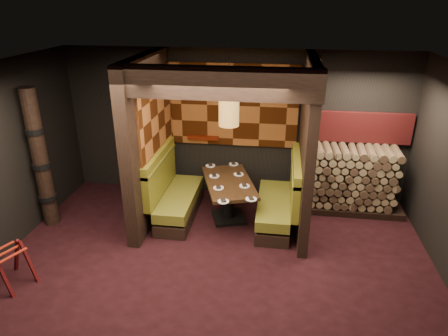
% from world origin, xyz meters
% --- Properties ---
extents(floor, '(6.50, 5.50, 0.02)m').
position_xyz_m(floor, '(0.00, 0.00, -0.01)').
color(floor, black).
rests_on(floor, ground).
extents(ceiling, '(6.50, 5.50, 0.02)m').
position_xyz_m(ceiling, '(0.00, 0.00, 2.86)').
color(ceiling, black).
rests_on(ceiling, ground).
extents(wall_back, '(6.50, 0.02, 2.85)m').
position_xyz_m(wall_back, '(0.00, 2.76, 1.43)').
color(wall_back, black).
rests_on(wall_back, ground).
extents(partition_left, '(0.20, 2.20, 2.85)m').
position_xyz_m(partition_left, '(-1.35, 1.65, 1.43)').
color(partition_left, black).
rests_on(partition_left, floor).
extents(partition_right, '(0.15, 2.10, 2.85)m').
position_xyz_m(partition_right, '(1.30, 1.70, 1.43)').
color(partition_right, black).
rests_on(partition_right, floor).
extents(header_beam, '(2.85, 0.18, 0.44)m').
position_xyz_m(header_beam, '(-0.02, 0.70, 2.63)').
color(header_beam, black).
rests_on(header_beam, partition_left).
extents(tapa_back_panel, '(2.40, 0.06, 1.55)m').
position_xyz_m(tapa_back_panel, '(-0.02, 2.71, 1.82)').
color(tapa_back_panel, '#965224').
rests_on(tapa_back_panel, wall_back).
extents(tapa_side_panel, '(0.04, 1.85, 1.45)m').
position_xyz_m(tapa_side_panel, '(-1.23, 1.82, 1.85)').
color(tapa_side_panel, '#965224').
rests_on(tapa_side_panel, partition_left).
extents(lacquer_shelf, '(0.60, 0.12, 0.07)m').
position_xyz_m(lacquer_shelf, '(-0.60, 2.65, 1.18)').
color(lacquer_shelf, '#591507').
rests_on(lacquer_shelf, wall_back).
extents(booth_bench_left, '(0.68, 1.60, 1.14)m').
position_xyz_m(booth_bench_left, '(-0.96, 1.65, 0.40)').
color(booth_bench_left, black).
rests_on(booth_bench_left, floor).
extents(booth_bench_right, '(0.68, 1.60, 1.14)m').
position_xyz_m(booth_bench_right, '(0.93, 1.65, 0.40)').
color(booth_bench_right, black).
rests_on(booth_bench_right, floor).
extents(dining_table, '(1.16, 1.58, 0.75)m').
position_xyz_m(dining_table, '(0.03, 1.67, 0.51)').
color(dining_table, black).
rests_on(dining_table, floor).
extents(place_settings, '(1.05, 1.70, 0.03)m').
position_xyz_m(place_settings, '(0.03, 1.67, 0.76)').
color(place_settings, white).
rests_on(place_settings, dining_table).
extents(pendant_lamp, '(0.33, 0.33, 1.08)m').
position_xyz_m(pendant_lamp, '(0.03, 1.62, 1.99)').
color(pendant_lamp, olive).
rests_on(pendant_lamp, ceiling).
extents(luggage_rack, '(0.70, 0.61, 0.63)m').
position_xyz_m(luggage_rack, '(-2.71, -0.49, 0.31)').
color(luggage_rack, '#430A0B').
rests_on(luggage_rack, floor).
extents(totem_column, '(0.31, 0.31, 2.40)m').
position_xyz_m(totem_column, '(-3.05, 1.10, 1.19)').
color(totem_column, black).
rests_on(totem_column, floor).
extents(firewood_stack, '(1.73, 0.70, 1.22)m').
position_xyz_m(firewood_stack, '(2.29, 2.35, 0.61)').
color(firewood_stack, black).
rests_on(firewood_stack, floor).
extents(mosaic_header, '(1.83, 0.10, 0.56)m').
position_xyz_m(mosaic_header, '(2.29, 2.68, 1.50)').
color(mosaic_header, maroon).
rests_on(mosaic_header, wall_back).
extents(bay_front_post, '(0.08, 0.08, 2.85)m').
position_xyz_m(bay_front_post, '(1.39, 1.96, 1.43)').
color(bay_front_post, black).
rests_on(bay_front_post, floor).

